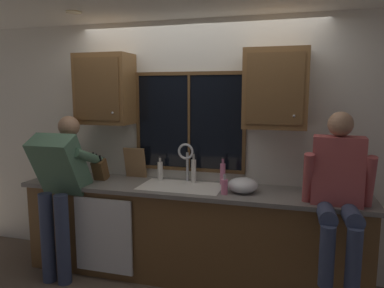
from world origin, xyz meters
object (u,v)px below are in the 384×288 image
person_standing (60,181)px  soap_dispenser (224,186)px  bottle_tall_clear (223,173)px  mixing_bowl (243,185)px  person_sitting_on_counter (338,185)px  knife_block (100,170)px  bottle_green_glass (160,170)px  cutting_board (135,163)px  bottle_amber_small (194,170)px

person_standing → soap_dispenser: bearing=6.7°
bottle_tall_clear → mixing_bowl: bearing=-43.4°
person_sitting_on_counter → bottle_tall_clear: size_ratio=4.60×
knife_block → mixing_bowl: size_ratio=1.15×
person_standing → bottle_green_glass: (0.84, 0.51, 0.05)m
bottle_green_glass → person_sitting_on_counter: bearing=-14.9°
cutting_board → knife_block: bearing=-147.0°
bottle_amber_small → cutting_board: bearing=177.4°
person_standing → bottle_tall_clear: (1.50, 0.52, 0.06)m
knife_block → bottle_tall_clear: knife_block is taller
cutting_board → mixing_bowl: 1.22m
cutting_board → bottle_tall_clear: (0.96, -0.03, -0.05)m
cutting_board → soap_dispenser: cutting_board is taller
knife_block → bottle_amber_small: size_ratio=1.05×
mixing_bowl → bottle_amber_small: size_ratio=0.91×
person_standing → soap_dispenser: person_standing is taller
bottle_tall_clear → bottle_amber_small: bearing=-179.7°
soap_dispenser → bottle_amber_small: size_ratio=0.62×
knife_block → person_standing: bearing=-123.3°
knife_block → soap_dispenser: (1.35, -0.17, -0.04)m
person_sitting_on_counter → bottle_tall_clear: person_sitting_on_counter is taller
knife_block → bottle_tall_clear: 1.28m
person_standing → bottle_green_glass: size_ratio=6.31×
knife_block → soap_dispenser: knife_block is taller
bottle_green_glass → bottle_amber_small: bearing=1.4°
person_standing → person_sitting_on_counter: (2.52, 0.07, 0.13)m
knife_block → cutting_board: bearing=33.0°
person_sitting_on_counter → cutting_board: (-1.98, 0.49, -0.02)m
bottle_amber_small → knife_block: bearing=-170.1°
person_standing → mixing_bowl: size_ratio=5.71×
mixing_bowl → person_standing: bearing=-170.0°
cutting_board → mixing_bowl: size_ratio=1.18×
person_standing → cutting_board: bearing=45.8°
person_sitting_on_counter → cutting_board: person_sitting_on_counter is taller
mixing_bowl → cutting_board: bearing=168.2°
person_standing → cutting_board: (0.54, 0.55, 0.11)m
soap_dispenser → bottle_amber_small: bottle_amber_small is taller
cutting_board → soap_dispenser: (1.04, -0.37, -0.09)m
cutting_board → person_sitting_on_counter: bearing=-13.8°
person_sitting_on_counter → mixing_bowl: (-0.79, 0.24, -0.12)m
bottle_tall_clear → bottle_amber_small: 0.30m
bottle_amber_small → person_sitting_on_counter: bearing=-19.0°
person_standing → soap_dispenser: size_ratio=8.48×
person_standing → cutting_board: 0.78m
soap_dispenser → bottle_amber_small: 0.51m
person_sitting_on_counter → knife_block: (-2.29, 0.29, -0.08)m
bottle_green_glass → bottle_amber_small: bottle_amber_small is taller
person_standing → person_sitting_on_counter: 2.52m
mixing_bowl → bottle_green_glass: (-0.89, 0.21, 0.04)m
person_sitting_on_counter → bottle_green_glass: 1.74m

